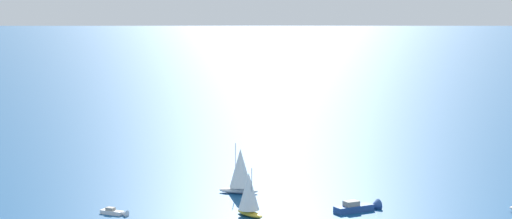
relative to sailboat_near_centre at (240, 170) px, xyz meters
name	(u,v)px	position (x,y,z in m)	size (l,w,h in m)	color
sailboat_near_centre	(240,170)	(0.00, 0.00, 0.00)	(8.95, 5.62, 11.15)	white
motorboat_inshore	(360,207)	(-28.83, 5.49, -4.29)	(8.38, 9.67, 2.97)	#23478C
sailboat_trailing	(249,194)	(-9.96, 18.07, -0.63)	(7.65, 5.79, 9.77)	gold
motorboat_ahead	(116,212)	(14.83, 27.56, -4.61)	(6.16, 2.02, 1.76)	white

